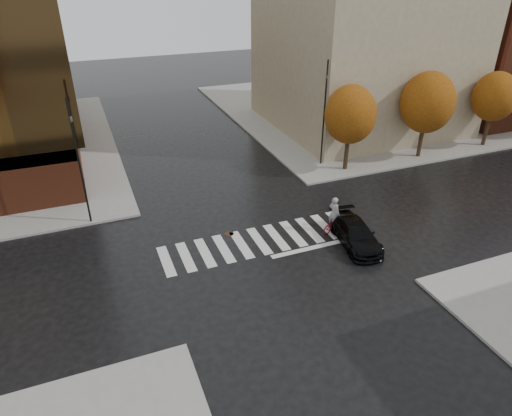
{
  "coord_description": "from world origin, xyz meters",
  "views": [
    {
      "loc": [
        -8.49,
        -20.31,
        14.61
      ],
      "look_at": [
        -0.04,
        0.91,
        2.0
      ],
      "focal_mm": 32.0,
      "sensor_mm": 36.0,
      "label": 1
    }
  ],
  "objects": [
    {
      "name": "ground",
      "position": [
        0.0,
        0.0,
        0.0
      ],
      "size": [
        120.0,
        120.0,
        0.0
      ],
      "primitive_type": "plane",
      "color": "black",
      "rests_on": "ground"
    },
    {
      "name": "sidewalk_ne",
      "position": [
        21.0,
        21.0,
        0.07
      ],
      "size": [
        30.0,
        30.0,
        0.15
      ],
      "primitive_type": "cube",
      "color": "gray",
      "rests_on": "ground"
    },
    {
      "name": "crosswalk",
      "position": [
        0.0,
        0.5,
        0.01
      ],
      "size": [
        12.0,
        3.0,
        0.01
      ],
      "primitive_type": "cube",
      "color": "silver",
      "rests_on": "ground"
    },
    {
      "name": "building_ne_tan",
      "position": [
        17.0,
        17.0,
        9.15
      ],
      "size": [
        16.0,
        16.0,
        18.0
      ],
      "primitive_type": "cube",
      "color": "gray",
      "rests_on": "sidewalk_ne"
    },
    {
      "name": "building_ne_brick",
      "position": [
        33.0,
        16.0,
        7.15
      ],
      "size": [
        14.0,
        14.0,
        14.0
      ],
      "primitive_type": "cube",
      "color": "maroon",
      "rests_on": "sidewalk_ne"
    },
    {
      "name": "tree_ne_a",
      "position": [
        10.0,
        7.4,
        4.46
      ],
      "size": [
        3.8,
        3.8,
        6.5
      ],
      "color": "black",
      "rests_on": "sidewalk_ne"
    },
    {
      "name": "tree_ne_b",
      "position": [
        17.0,
        7.4,
        4.62
      ],
      "size": [
        4.2,
        4.2,
        6.89
      ],
      "color": "black",
      "rests_on": "sidewalk_ne"
    },
    {
      "name": "tree_ne_c",
      "position": [
        24.0,
        7.4,
        4.37
      ],
      "size": [
        3.6,
        3.6,
        6.31
      ],
      "color": "black",
      "rests_on": "sidewalk_ne"
    },
    {
      "name": "sedan",
      "position": [
        5.04,
        -1.8,
        0.67
      ],
      "size": [
        2.51,
        4.83,
        1.34
      ],
      "primitive_type": "imported",
      "rotation": [
        0.0,
        0.0,
        -0.14
      ],
      "color": "black",
      "rests_on": "ground"
    },
    {
      "name": "cyclist",
      "position": [
        4.64,
        -0.09,
        0.77
      ],
      "size": [
        2.12,
        1.36,
        2.27
      ],
      "rotation": [
        0.0,
        0.0,
        1.93
      ],
      "color": "maroon",
      "rests_on": "ground"
    },
    {
      "name": "traffic_light_nw",
      "position": [
        -9.0,
        6.3,
        4.64
      ],
      "size": [
        0.23,
        0.21,
        7.79
      ],
      "rotation": [
        0.0,
        0.0,
        -1.26
      ],
      "color": "black",
      "rests_on": "sidewalk_nw"
    },
    {
      "name": "traffic_light_ne",
      "position": [
        8.73,
        9.0,
        4.82
      ],
      "size": [
        0.23,
        0.25,
        8.04
      ],
      "rotation": [
        0.0,
        0.0,
        2.74
      ],
      "color": "black",
      "rests_on": "sidewalk_ne"
    },
    {
      "name": "fire_hydrant",
      "position": [
        -9.9,
        9.16,
        0.58
      ],
      "size": [
        0.28,
        0.28,
        0.78
      ],
      "color": "#D3980C",
      "rests_on": "sidewalk_nw"
    },
    {
      "name": "manhole",
      "position": [
        -1.39,
        1.89,
        0.01
      ],
      "size": [
        0.64,
        0.64,
        0.01
      ],
      "primitive_type": "cylinder",
      "rotation": [
        0.0,
        0.0,
        0.18
      ],
      "color": "#4C2E1B",
      "rests_on": "ground"
    }
  ]
}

